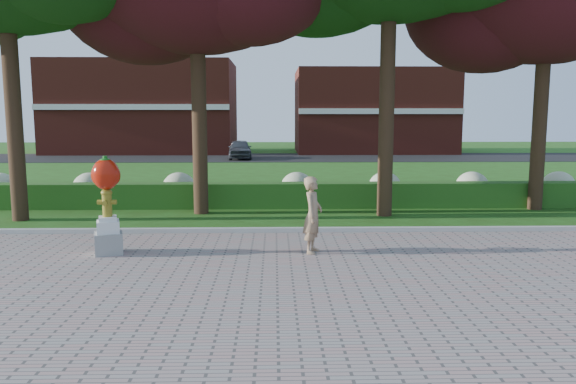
{
  "coord_description": "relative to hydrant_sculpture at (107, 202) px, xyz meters",
  "views": [
    {
      "loc": [
        0.24,
        -10.89,
        2.99
      ],
      "look_at": [
        0.52,
        1.0,
        1.34
      ],
      "focal_mm": 35.0,
      "sensor_mm": 36.0,
      "label": 1
    }
  ],
  "objects": [
    {
      "name": "lawn_hedge",
      "position": [
        3.3,
        6.11,
        -0.74
      ],
      "size": [
        24.0,
        0.7,
        0.8
      ],
      "primitive_type": "cube",
      "color": "#1A4B15",
      "rests_on": "ground"
    },
    {
      "name": "hydrangea_row",
      "position": [
        3.88,
        7.11,
        -0.59
      ],
      "size": [
        20.1,
        1.1,
        0.99
      ],
      "color": "beige",
      "rests_on": "ground"
    },
    {
      "name": "building_right",
      "position": [
        11.3,
        33.11,
        2.06
      ],
      "size": [
        12.0,
        8.0,
        6.4
      ],
      "primitive_type": "cube",
      "color": "maroon",
      "rests_on": "ground"
    },
    {
      "name": "curb",
      "position": [
        3.3,
        2.11,
        -1.07
      ],
      "size": [
        40.0,
        0.18,
        0.15
      ],
      "primitive_type": "cube",
      "color": "#ADADA5",
      "rests_on": "ground"
    },
    {
      "name": "building_left",
      "position": [
        -6.7,
        33.11,
        2.36
      ],
      "size": [
        14.0,
        8.0,
        7.0
      ],
      "primitive_type": "cube",
      "color": "maroon",
      "rests_on": "ground"
    },
    {
      "name": "parked_car",
      "position": [
        1.21,
        25.99,
        -0.48
      ],
      "size": [
        1.77,
        3.87,
        1.29
      ],
      "primitive_type": "imported",
      "rotation": [
        0.0,
        0.0,
        0.07
      ],
      "color": "#3D3F45",
      "rests_on": "street"
    },
    {
      "name": "street",
      "position": [
        3.3,
        27.11,
        -1.13
      ],
      "size": [
        50.0,
        8.0,
        0.02
      ],
      "primitive_type": "cube",
      "color": "black",
      "rests_on": "ground"
    },
    {
      "name": "woman",
      "position": [
        4.36,
        -0.02,
        -0.28
      ],
      "size": [
        0.55,
        0.69,
        1.65
      ],
      "primitive_type": "imported",
      "rotation": [
        0.0,
        0.0,
        1.28
      ],
      "color": "#9E7C5A",
      "rests_on": "walkway"
    },
    {
      "name": "walkway",
      "position": [
        3.3,
        -4.89,
        -1.12
      ],
      "size": [
        40.0,
        14.0,
        0.04
      ],
      "primitive_type": "cube",
      "color": "gray",
      "rests_on": "ground"
    },
    {
      "name": "ground",
      "position": [
        3.3,
        -0.89,
        -1.14
      ],
      "size": [
        100.0,
        100.0,
        0.0
      ],
      "primitive_type": "plane",
      "color": "#244711",
      "rests_on": "ground"
    },
    {
      "name": "hydrant_sculpture",
      "position": [
        0.0,
        0.0,
        0.0
      ],
      "size": [
        0.71,
        0.71,
        2.09
      ],
      "rotation": [
        0.0,
        0.0,
        0.3
      ],
      "color": "gray",
      "rests_on": "walkway"
    }
  ]
}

